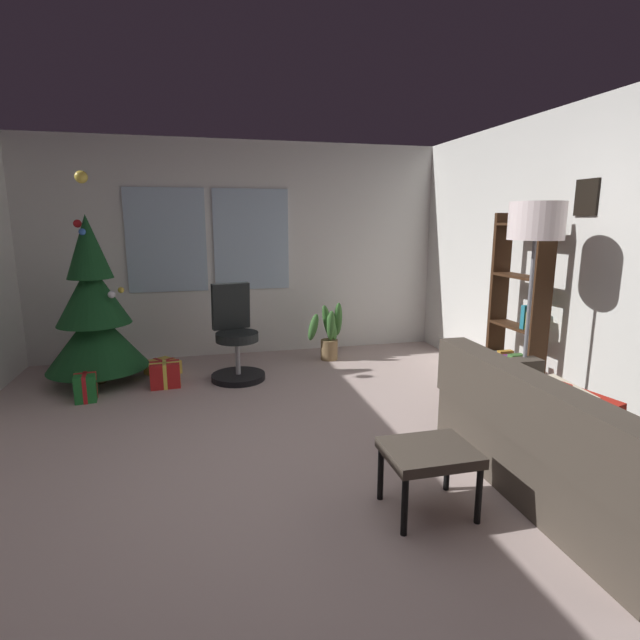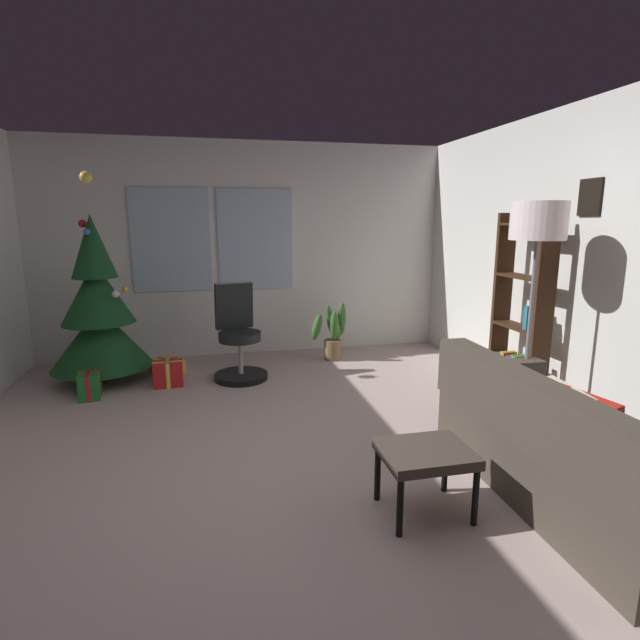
{
  "view_description": "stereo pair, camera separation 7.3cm",
  "coord_description": "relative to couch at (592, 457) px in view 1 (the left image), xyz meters",
  "views": [
    {
      "loc": [
        -0.51,
        -2.89,
        1.65
      ],
      "look_at": [
        0.36,
        0.62,
        0.91
      ],
      "focal_mm": 27.44,
      "sensor_mm": 36.0,
      "label": 1
    },
    {
      "loc": [
        -0.44,
        -2.9,
        1.65
      ],
      "look_at": [
        0.36,
        0.62,
        0.91
      ],
      "focal_mm": 27.44,
      "sensor_mm": 36.0,
      "label": 2
    }
  ],
  "objects": [
    {
      "name": "holiday_tree",
      "position": [
        -3.24,
        3.03,
        0.44
      ],
      "size": [
        0.99,
        0.99,
        2.11
      ],
      "color": "#4C331E",
      "rests_on": "ground_plane"
    },
    {
      "name": "ground_plane",
      "position": [
        -1.69,
        0.69,
        -0.33
      ],
      "size": [
        4.94,
        6.29,
        0.1
      ],
      "primitive_type": "cube",
      "color": "#BCA59E"
    },
    {
      "name": "wall_back_with_windows",
      "position": [
        -1.7,
        3.88,
        1.01
      ],
      "size": [
        4.94,
        0.12,
        2.57
      ],
      "color": "silver",
      "rests_on": "ground_plane"
    },
    {
      "name": "gift_box_green",
      "position": [
        -3.28,
        2.56,
        -0.16
      ],
      "size": [
        0.22,
        0.34,
        0.26
      ],
      "color": "#1E722D",
      "rests_on": "ground_plane"
    },
    {
      "name": "footstool",
      "position": [
        -0.98,
        0.13,
        0.06
      ],
      "size": [
        0.5,
        0.41,
        0.39
      ],
      "color": "#453C32",
      "rests_on": "ground_plane"
    },
    {
      "name": "wall_right_with_frames",
      "position": [
        0.83,
        0.69,
        1.01
      ],
      "size": [
        0.12,
        6.29,
        2.57
      ],
      "color": "silver",
      "rests_on": "ground_plane"
    },
    {
      "name": "gift_box_gold",
      "position": [
        -2.63,
        3.18,
        -0.21
      ],
      "size": [
        0.41,
        0.41,
        0.15
      ],
      "color": "gold",
      "rests_on": "ground_plane"
    },
    {
      "name": "floor_lamp",
      "position": [
        0.26,
        1.01,
        1.26
      ],
      "size": [
        0.4,
        0.4,
        1.78
      ],
      "color": "slate",
      "rests_on": "ground_plane"
    },
    {
      "name": "office_chair",
      "position": [
        -1.86,
        2.84,
        0.11
      ],
      "size": [
        0.56,
        0.56,
        1.0
      ],
      "color": "black",
      "rests_on": "ground_plane"
    },
    {
      "name": "potted_plant",
      "position": [
        -0.72,
        3.31,
        0.04
      ],
      "size": [
        0.51,
        0.4,
        0.69
      ],
      "color": "olive",
      "rests_on": "ground_plane"
    },
    {
      "name": "couch",
      "position": [
        0.0,
        0.0,
        0.0
      ],
      "size": [
        1.39,
        1.88,
        0.78
      ],
      "color": "#453C32",
      "rests_on": "ground_plane"
    },
    {
      "name": "bookshelf",
      "position": [
        0.57,
        1.55,
        0.47
      ],
      "size": [
        0.18,
        0.64,
        1.71
      ],
      "color": "#382112",
      "rests_on": "ground_plane"
    },
    {
      "name": "gift_box_red",
      "position": [
        -2.58,
        2.74,
        -0.16
      ],
      "size": [
        0.3,
        0.23,
        0.26
      ],
      "color": "red",
      "rests_on": "ground_plane"
    }
  ]
}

